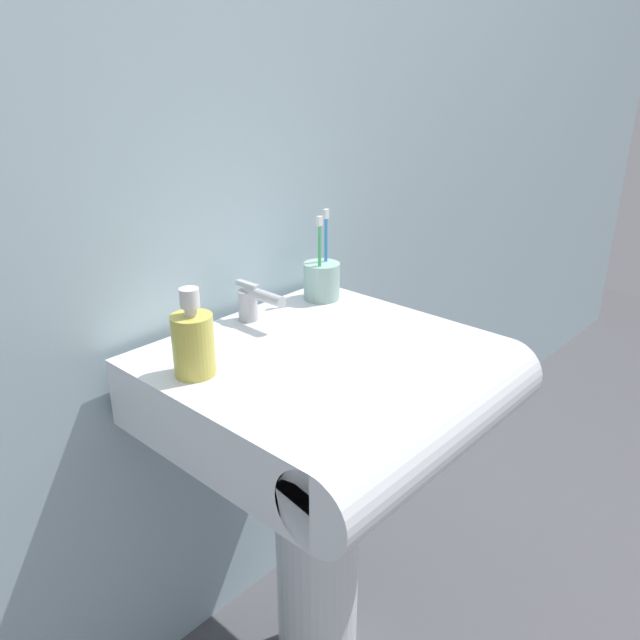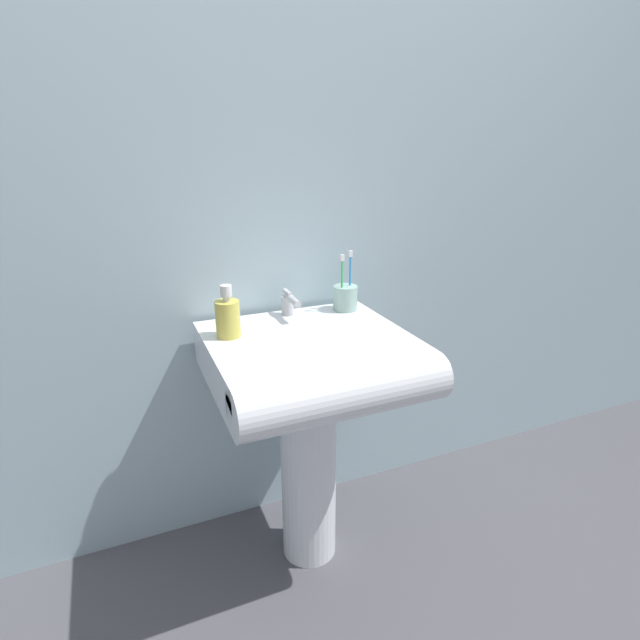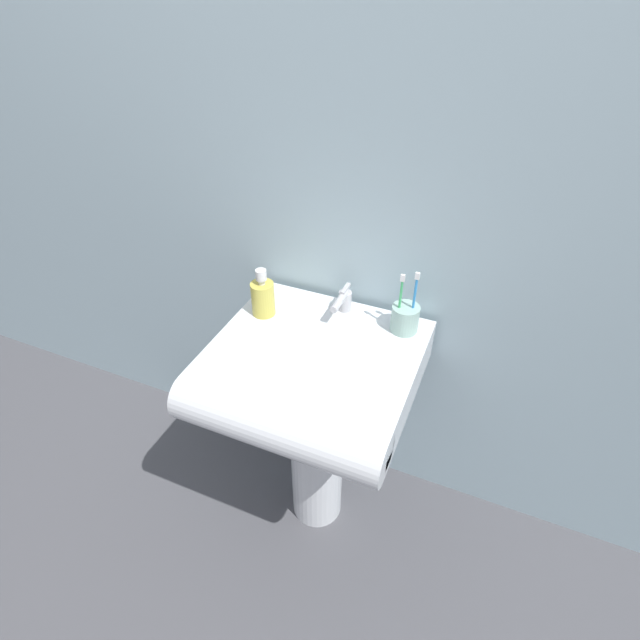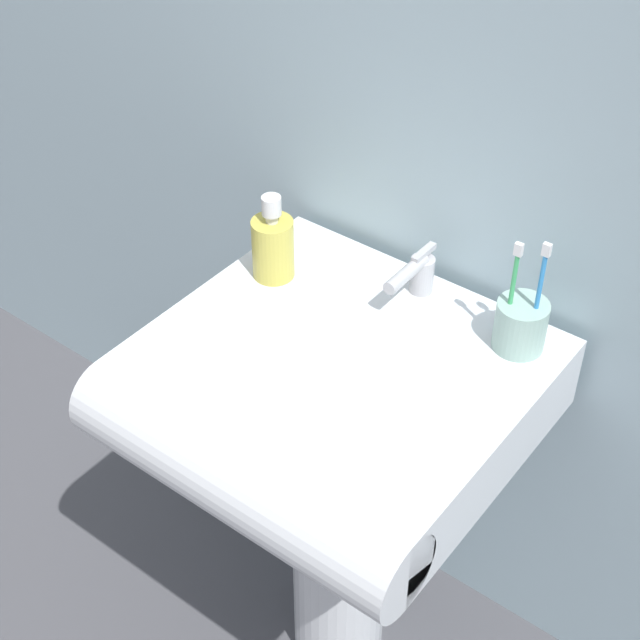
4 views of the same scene
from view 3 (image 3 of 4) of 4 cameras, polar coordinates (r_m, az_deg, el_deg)
ground_plane at (r=1.97m, az=-0.33°, el=-20.42°), size 6.00×6.00×0.00m
wall_back at (r=1.40m, az=4.39°, el=17.78°), size 5.00×0.05×2.40m
sink_pedestal at (r=1.71m, az=-0.37°, el=-14.68°), size 0.17×0.17×0.64m
sink_basin at (r=1.39m, az=-1.27°, el=-6.41°), size 0.56×0.55×0.13m
faucet at (r=1.48m, az=2.69°, el=2.25°), size 0.04×0.13×0.08m
toothbrush_cup at (r=1.43m, az=9.69°, el=0.26°), size 0.08×0.08×0.19m
soap_bottle at (r=1.48m, az=-6.55°, el=2.61°), size 0.07×0.07×0.15m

